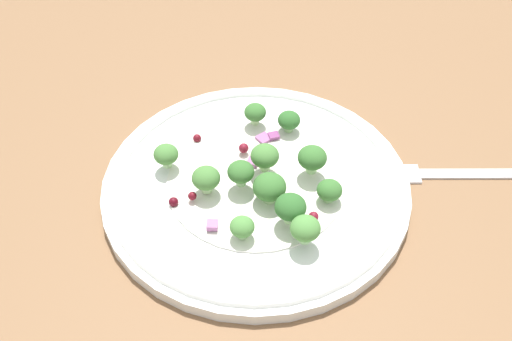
# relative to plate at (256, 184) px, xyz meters

# --- Properties ---
(ground_plane) EXTENTS (1.80, 1.80, 0.02)m
(ground_plane) POSITION_rel_plate_xyz_m (-0.03, 0.01, -0.02)
(ground_plane) COLOR brown
(plate) EXTENTS (0.29, 0.29, 0.02)m
(plate) POSITION_rel_plate_xyz_m (0.00, 0.00, 0.00)
(plate) COLOR white
(plate) RESTS_ON ground_plane
(dressing_pool) EXTENTS (0.17, 0.17, 0.00)m
(dressing_pool) POSITION_rel_plate_xyz_m (0.00, 0.00, 0.00)
(dressing_pool) COLOR white
(dressing_pool) RESTS_ON plate
(broccoli_floret_0) EXTENTS (0.03, 0.03, 0.03)m
(broccoli_floret_0) POSITION_rel_plate_xyz_m (-0.01, 0.08, 0.03)
(broccoli_floret_0) COLOR #8EB77A
(broccoli_floret_0) RESTS_ON plate
(broccoli_floret_1) EXTENTS (0.03, 0.03, 0.03)m
(broccoli_floret_1) POSITION_rel_plate_xyz_m (-0.05, 0.02, 0.03)
(broccoli_floret_1) COLOR #9EC684
(broccoli_floret_1) RESTS_ON plate
(broccoli_floret_2) EXTENTS (0.03, 0.03, 0.03)m
(broccoli_floret_2) POSITION_rel_plate_xyz_m (-0.01, 0.06, 0.03)
(broccoli_floret_2) COLOR #9EC684
(broccoli_floret_2) RESTS_ON plate
(broccoli_floret_3) EXTENTS (0.03, 0.03, 0.03)m
(broccoli_floret_3) POSITION_rel_plate_xyz_m (-0.00, 0.03, 0.02)
(broccoli_floret_3) COLOR #ADD18E
(broccoli_floret_3) RESTS_ON plate
(broccoli_floret_4) EXTENTS (0.03, 0.03, 0.03)m
(broccoli_floret_4) POSITION_rel_plate_xyz_m (-0.01, -0.01, 0.03)
(broccoli_floret_4) COLOR #ADD18E
(broccoli_floret_4) RESTS_ON plate
(broccoli_floret_5) EXTENTS (0.02, 0.02, 0.02)m
(broccoli_floret_5) POSITION_rel_plate_xyz_m (0.04, 0.06, 0.02)
(broccoli_floret_5) COLOR #9EC684
(broccoli_floret_5) RESTS_ON plate
(broccoli_floret_6) EXTENTS (0.02, 0.02, 0.02)m
(broccoli_floret_6) POSITION_rel_plate_xyz_m (0.07, -0.05, 0.02)
(broccoli_floret_6) COLOR #9EC684
(broccoli_floret_6) RESTS_ON plate
(broccoli_floret_7) EXTENTS (0.02, 0.02, 0.02)m
(broccoli_floret_7) POSITION_rel_plate_xyz_m (-0.06, -0.05, 0.02)
(broccoli_floret_7) COLOR #9EC684
(broccoli_floret_7) RESTS_ON plate
(broccoli_floret_8) EXTENTS (0.02, 0.02, 0.02)m
(broccoli_floret_8) POSITION_rel_plate_xyz_m (-0.05, 0.05, 0.02)
(broccoli_floret_8) COLOR #9EC684
(broccoli_floret_8) RESTS_ON plate
(broccoli_floret_9) EXTENTS (0.03, 0.03, 0.03)m
(broccoli_floret_9) POSITION_rel_plate_xyz_m (0.05, -0.00, 0.02)
(broccoli_floret_9) COLOR #ADD18E
(broccoli_floret_9) RESTS_ON plate
(broccoli_floret_10) EXTENTS (0.02, 0.02, 0.02)m
(broccoli_floret_10) POSITION_rel_plate_xyz_m (0.02, 0.00, 0.03)
(broccoli_floret_10) COLOR #8EB77A
(broccoli_floret_10) RESTS_ON plate
(broccoli_floret_11) EXTENTS (0.02, 0.02, 0.02)m
(broccoli_floret_11) POSITION_rel_plate_xyz_m (-0.03, -0.07, 0.02)
(broccoli_floret_11) COLOR #ADD18E
(broccoli_floret_11) RESTS_ON plate
(cranberry_0) EXTENTS (0.01, 0.01, 0.01)m
(cranberry_0) POSITION_rel_plate_xyz_m (0.08, -0.00, 0.01)
(cranberry_0) COLOR #4C0A14
(cranberry_0) RESTS_ON plate
(cranberry_1) EXTENTS (0.01, 0.01, 0.01)m
(cranberry_1) POSITION_rel_plate_xyz_m (0.06, 0.00, 0.01)
(cranberry_1) COLOR maroon
(cranberry_1) RESTS_ON plate
(cranberry_2) EXTENTS (0.01, 0.01, 0.01)m
(cranberry_2) POSITION_rel_plate_xyz_m (-0.03, 0.06, 0.01)
(cranberry_2) COLOR maroon
(cranberry_2) RESTS_ON plate
(cranberry_3) EXTENTS (0.01, 0.01, 0.01)m
(cranberry_3) POSITION_rel_plate_xyz_m (0.03, -0.07, 0.01)
(cranberry_3) COLOR maroon
(cranberry_3) RESTS_ON plate
(cranberry_4) EXTENTS (0.01, 0.01, 0.01)m
(cranberry_4) POSITION_rel_plate_xyz_m (-0.00, -0.04, 0.01)
(cranberry_4) COLOR maroon
(cranberry_4) RESTS_ON plate
(onion_bit_0) EXTENTS (0.02, 0.02, 0.00)m
(onion_bit_0) POSITION_rel_plate_xyz_m (-0.03, -0.05, 0.01)
(onion_bit_0) COLOR #A35B93
(onion_bit_0) RESTS_ON plate
(onion_bit_1) EXTENTS (0.01, 0.01, 0.01)m
(onion_bit_1) POSITION_rel_plate_xyz_m (-0.01, -0.02, 0.01)
(onion_bit_1) COLOR #A35B93
(onion_bit_1) RESTS_ON plate
(onion_bit_2) EXTENTS (0.01, 0.01, 0.00)m
(onion_bit_2) POSITION_rel_plate_xyz_m (-0.04, -0.05, 0.01)
(onion_bit_2) COLOR #843D75
(onion_bit_2) RESTS_ON plate
(onion_bit_3) EXTENTS (0.01, 0.01, 0.01)m
(onion_bit_3) POSITION_rel_plate_xyz_m (0.06, 0.04, 0.01)
(onion_bit_3) COLOR #A35B93
(onion_bit_3) RESTS_ON plate
(fork) EXTENTS (0.18, 0.09, 0.01)m
(fork) POSITION_rel_plate_xyz_m (-0.20, 0.06, -0.01)
(fork) COLOR silver
(fork) RESTS_ON ground_plane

